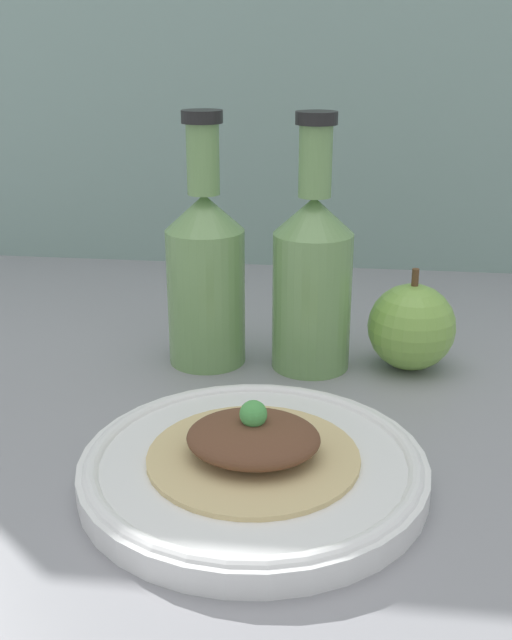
{
  "coord_description": "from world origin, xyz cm",
  "views": [
    {
      "loc": [
        14.31,
        -56.56,
        31.52
      ],
      "look_at": [
        6.6,
        3.81,
        8.97
      ],
      "focal_mm": 42.0,
      "sensor_mm": 36.0,
      "label": 1
    }
  ],
  "objects_px": {
    "plated_food": "(253,443)",
    "apple": "(411,327)",
    "plate": "(253,467)",
    "cider_bottle_right": "(312,275)",
    "cider_bottle_left": "(205,271)"
  },
  "relations": [
    {
      "from": "plate",
      "to": "cider_bottle_left",
      "type": "height_order",
      "value": "cider_bottle_left"
    },
    {
      "from": "plated_food",
      "to": "apple",
      "type": "xyz_separation_m",
      "value": [
        0.13,
        0.23,
        0.01
      ]
    },
    {
      "from": "cider_bottle_right",
      "to": "apple",
      "type": "relative_size",
      "value": 2.42
    },
    {
      "from": "cider_bottle_left",
      "to": "apple",
      "type": "distance_m",
      "value": 0.22
    },
    {
      "from": "plate",
      "to": "plated_food",
      "type": "height_order",
      "value": "plated_food"
    },
    {
      "from": "plate",
      "to": "cider_bottle_right",
      "type": "height_order",
      "value": "cider_bottle_right"
    },
    {
      "from": "cider_bottle_right",
      "to": "apple",
      "type": "distance_m",
      "value": 0.12
    },
    {
      "from": "plated_food",
      "to": "cider_bottle_right",
      "type": "relative_size",
      "value": 0.63
    },
    {
      "from": "plated_food",
      "to": "cider_bottle_right",
      "type": "height_order",
      "value": "cider_bottle_right"
    },
    {
      "from": "plated_food",
      "to": "cider_bottle_right",
      "type": "bearing_deg",
      "value": 82.47
    },
    {
      "from": "plated_food",
      "to": "apple",
      "type": "bearing_deg",
      "value": 60.67
    },
    {
      "from": "cider_bottle_left",
      "to": "plate",
      "type": "bearing_deg",
      "value": -70.6
    },
    {
      "from": "cider_bottle_right",
      "to": "apple",
      "type": "bearing_deg",
      "value": 4.7
    },
    {
      "from": "cider_bottle_right",
      "to": "plate",
      "type": "bearing_deg",
      "value": -97.53
    },
    {
      "from": "plate",
      "to": "apple",
      "type": "relative_size",
      "value": 2.5
    }
  ]
}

